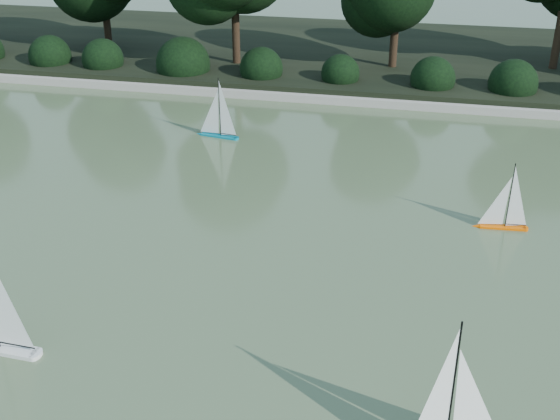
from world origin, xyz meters
name	(u,v)px	position (x,y,z in m)	size (l,w,h in m)	color
ground	(233,332)	(0.00, 0.00, 0.00)	(80.00, 80.00, 0.00)	#3D4D2E
pond_coping	(340,99)	(0.00, 9.00, 0.09)	(40.00, 0.35, 0.18)	gray
far_bank	(360,55)	(0.00, 13.00, 0.15)	(40.00, 8.00, 0.30)	black
shrub_hedge	(346,74)	(0.00, 9.90, 0.45)	(29.10, 1.10, 1.10)	black
sailboat_orange	(500,217)	(3.23, 3.42, 0.18)	(0.85, 0.19, 1.16)	#FF5C00
sailboat_teal	(216,127)	(-2.15, 6.29, 0.21)	(0.97, 0.31, 1.32)	#047087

